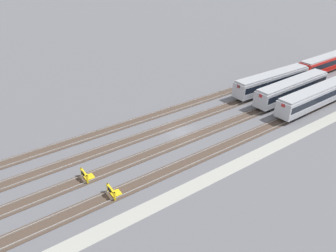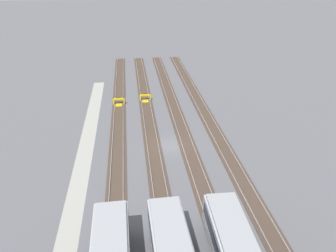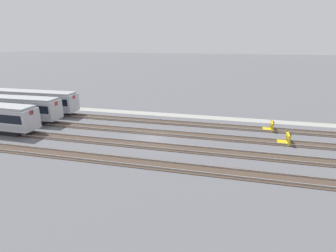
# 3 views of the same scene
# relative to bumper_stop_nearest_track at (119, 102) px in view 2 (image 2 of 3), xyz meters

# --- Properties ---
(ground_plane) EXTENTS (400.00, 400.00, 0.00)m
(ground_plane) POSITION_rel_bumper_stop_nearest_track_xyz_m (14.76, 6.83, -0.51)
(ground_plane) COLOR #5B5B60
(service_walkway) EXTENTS (54.00, 2.00, 0.01)m
(service_walkway) POSITION_rel_bumper_stop_nearest_track_xyz_m (14.76, -4.08, -0.51)
(service_walkway) COLOR #9E9E93
(service_walkway) RESTS_ON ground
(rail_track_nearest) EXTENTS (90.00, 2.24, 0.21)m
(rail_track_nearest) POSITION_rel_bumper_stop_nearest_track_xyz_m (14.76, 0.01, -0.47)
(rail_track_nearest) COLOR #47382D
(rail_track_nearest) RESTS_ON ground
(rail_track_near_inner) EXTENTS (90.00, 2.24, 0.21)m
(rail_track_near_inner) POSITION_rel_bumper_stop_nearest_track_xyz_m (14.76, 4.56, -0.47)
(rail_track_near_inner) COLOR #47382D
(rail_track_near_inner) RESTS_ON ground
(rail_track_middle) EXTENTS (90.00, 2.24, 0.21)m
(rail_track_middle) POSITION_rel_bumper_stop_nearest_track_xyz_m (14.76, 9.11, -0.47)
(rail_track_middle) COLOR #47382D
(rail_track_middle) RESTS_ON ground
(rail_track_far_inner) EXTENTS (90.00, 2.24, 0.21)m
(rail_track_far_inner) POSITION_rel_bumper_stop_nearest_track_xyz_m (14.76, 13.65, -0.47)
(rail_track_far_inner) COLOR #47382D
(rail_track_far_inner) RESTS_ON ground
(bumper_stop_nearest_track) EXTENTS (1.37, 2.01, 1.22)m
(bumper_stop_nearest_track) POSITION_rel_bumper_stop_nearest_track_xyz_m (0.00, 0.00, 0.00)
(bumper_stop_nearest_track) COLOR gold
(bumper_stop_nearest_track) RESTS_ON ground
(bumper_stop_near_inner_track) EXTENTS (1.36, 2.01, 1.22)m
(bumper_stop_near_inner_track) POSITION_rel_bumper_stop_nearest_track_xyz_m (-1.24, 4.55, 0.00)
(bumper_stop_near_inner_track) COLOR gold
(bumper_stop_near_inner_track) RESTS_ON ground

